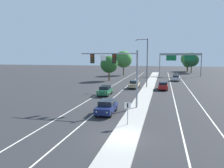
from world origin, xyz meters
TOP-DOWN VIEW (x-y plane):
  - ground_plane at (0.00, 0.00)m, footprint 260.00×260.00m
  - median_island at (0.00, 18.00)m, footprint 2.40×110.00m
  - lane_stripe_oncoming_center at (-4.70, 25.00)m, footprint 0.14×100.00m
  - lane_stripe_receding_center at (4.70, 25.00)m, footprint 0.14×100.00m
  - edge_stripe_left at (-8.00, 25.00)m, footprint 0.14×100.00m
  - edge_stripe_right at (8.00, 25.00)m, footprint 0.14×100.00m
  - overhead_signal_mast at (-2.60, 10.68)m, footprint 7.40×0.44m
  - median_sign_post at (-0.25, 3.33)m, footprint 0.60×0.10m
  - street_lamp_median at (-0.58, 29.79)m, footprint 2.58×0.28m
  - car_oncoming_navy at (-3.33, 7.40)m, footprint 1.84×4.48m
  - car_oncoming_green at (-6.60, 19.31)m, footprint 1.91×4.51m
  - car_oncoming_tan at (-2.85, 28.91)m, footprint 1.90×4.50m
  - car_receding_red at (2.97, 27.89)m, footprint 1.83×4.47m
  - car_receding_silver at (6.20, 44.65)m, footprint 1.91×4.50m
  - highway_sign_gantry at (8.20, 59.71)m, footprint 13.28×0.42m
  - tree_far_right_b at (12.59, 79.70)m, footprint 4.21×4.21m
  - tree_far_right_a at (12.87, 84.87)m, footprint 5.54×5.54m
  - tree_far_left_b at (-11.16, 41.17)m, footprint 4.62×4.62m
  - tree_far_right_c at (13.36, 74.12)m, footprint 5.45×5.45m
  - tree_far_left_c at (-10.37, 58.94)m, footprint 5.73×5.73m

SIDE VIEW (x-z plane):
  - ground_plane at x=0.00m, z-range 0.00..0.00m
  - lane_stripe_oncoming_center at x=-4.70m, z-range 0.00..0.01m
  - lane_stripe_receding_center at x=4.70m, z-range 0.00..0.01m
  - edge_stripe_left at x=-8.00m, z-range 0.00..0.01m
  - edge_stripe_right at x=8.00m, z-range 0.00..0.01m
  - median_island at x=0.00m, z-range 0.00..0.15m
  - car_oncoming_navy at x=-3.33m, z-range 0.03..1.61m
  - car_oncoming_green at x=-6.60m, z-range 0.03..1.61m
  - car_oncoming_tan at x=-2.85m, z-range 0.03..1.61m
  - car_receding_red at x=2.97m, z-range 0.03..1.61m
  - car_receding_silver at x=6.20m, z-range 0.03..1.61m
  - median_sign_post at x=-0.25m, z-range 0.49..2.69m
  - tree_far_right_b at x=12.59m, z-range 0.93..7.03m
  - tree_far_left_b at x=-11.16m, z-range 1.02..7.70m
  - tree_far_right_c at x=13.36m, z-range 1.21..9.09m
  - tree_far_right_a at x=12.87m, z-range 1.23..9.24m
  - overhead_signal_mast at x=-2.60m, z-range 1.74..8.94m
  - tree_far_left_c at x=-10.37m, z-range 1.27..9.57m
  - street_lamp_median at x=-0.58m, z-range 0.79..10.79m
  - highway_sign_gantry at x=8.20m, z-range 2.41..9.91m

